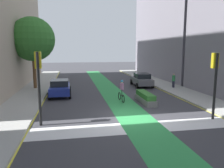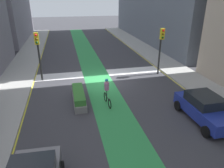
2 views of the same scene
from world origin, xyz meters
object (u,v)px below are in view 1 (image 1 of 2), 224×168
object	(u,v)px
traffic_signal_near_left	(39,74)
car_grey_right_far	(142,80)
traffic_signal_near_right	(215,73)
median_planter	(145,98)
car_blue_left_far	(60,88)
pedestrian_sidewalk_right_a	(174,80)
cyclist_in_lane	(122,90)
street_tree_near	(33,39)

from	to	relation	value
traffic_signal_near_left	car_grey_right_far	size ratio (longest dim) A/B	1.00
traffic_signal_near_right	median_planter	world-z (taller)	traffic_signal_near_right
car_blue_left_far	traffic_signal_near_right	bearing A→B (deg)	-41.29
traffic_signal_near_right	pedestrian_sidewalk_right_a	bearing A→B (deg)	77.10
cyclist_in_lane	pedestrian_sidewalk_right_a	distance (m)	8.58
cyclist_in_lane	street_tree_near	distance (m)	11.81
traffic_signal_near_right	pedestrian_sidewalk_right_a	distance (m)	10.82
traffic_signal_near_right	street_tree_near	distance (m)	18.31
car_grey_right_far	car_blue_left_far	bearing A→B (deg)	-157.59
cyclist_in_lane	street_tree_near	size ratio (longest dim) A/B	0.24
traffic_signal_near_right	street_tree_near	bearing A→B (deg)	135.16
traffic_signal_near_left	cyclist_in_lane	bearing A→B (deg)	38.76
car_grey_right_far	median_planter	bearing A→B (deg)	-105.80
pedestrian_sidewalk_right_a	street_tree_near	xyz separation A→B (m)	(-15.23, 2.42, 4.51)
car_blue_left_far	cyclist_in_lane	world-z (taller)	cyclist_in_lane
car_grey_right_far	median_planter	xyz separation A→B (m)	(-2.21, -7.82, -0.40)
median_planter	pedestrian_sidewalk_right_a	bearing A→B (deg)	47.01
cyclist_in_lane	pedestrian_sidewalk_right_a	world-z (taller)	cyclist_in_lane
traffic_signal_near_left	street_tree_near	distance (m)	12.50
traffic_signal_near_right	car_blue_left_far	world-z (taller)	traffic_signal_near_right
pedestrian_sidewalk_right_a	median_planter	distance (m)	7.66
traffic_signal_near_right	street_tree_near	size ratio (longest dim) A/B	0.54
street_tree_near	cyclist_in_lane	bearing A→B (deg)	-41.74
median_planter	car_grey_right_far	bearing A→B (deg)	74.20
traffic_signal_near_left	pedestrian_sidewalk_right_a	xyz separation A→B (m)	(13.03, 9.64, -2.05)
car_blue_left_far	pedestrian_sidewalk_right_a	xyz separation A→B (m)	(12.33, 1.62, 0.14)
traffic_signal_near_right	car_grey_right_far	world-z (taller)	traffic_signal_near_right
pedestrian_sidewalk_right_a	street_tree_near	world-z (taller)	street_tree_near
car_grey_right_far	street_tree_near	bearing A→B (deg)	179.12
traffic_signal_near_right	cyclist_in_lane	size ratio (longest dim) A/B	2.25
traffic_signal_near_right	cyclist_in_lane	xyz separation A→B (m)	(-4.70, 5.51, -1.97)
median_planter	street_tree_near	bearing A→B (deg)	141.38
cyclist_in_lane	car_blue_left_far	bearing A→B (deg)	148.37
car_blue_left_far	street_tree_near	size ratio (longest dim) A/B	0.55
traffic_signal_near_left	car_blue_left_far	distance (m)	8.34
cyclist_in_lane	pedestrian_sidewalk_right_a	bearing A→B (deg)	34.47
traffic_signal_near_left	car_blue_left_far	bearing A→B (deg)	85.06
traffic_signal_near_left	street_tree_near	size ratio (longest dim) A/B	0.56
median_planter	car_blue_left_far	bearing A→B (deg)	150.89
traffic_signal_near_left	median_planter	xyz separation A→B (m)	(7.82, 4.05, -2.59)
car_blue_left_far	cyclist_in_lane	xyz separation A→B (m)	(5.26, -3.24, 0.17)
street_tree_near	median_planter	distance (m)	13.79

